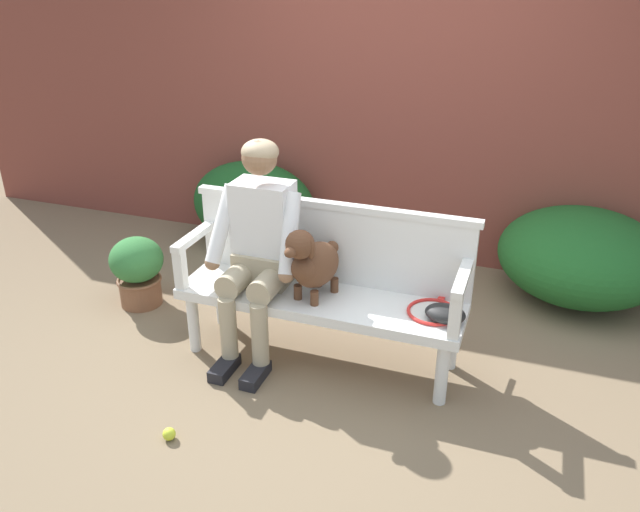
# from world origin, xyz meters

# --- Properties ---
(ground_plane) EXTENTS (40.00, 40.00, 0.00)m
(ground_plane) POSITION_xyz_m (0.00, 0.00, 0.00)
(ground_plane) COLOR #7A664C
(brick_garden_fence) EXTENTS (8.00, 0.30, 2.17)m
(brick_garden_fence) POSITION_xyz_m (0.00, 1.76, 1.08)
(brick_garden_fence) COLOR brown
(brick_garden_fence) RESTS_ON ground
(hedge_bush_far_right) EXTENTS (1.06, 0.64, 0.73)m
(hedge_bush_far_right) POSITION_xyz_m (-1.08, 1.37, 0.37)
(hedge_bush_far_right) COLOR #194C1E
(hedge_bush_far_right) RESTS_ON ground
(hedge_bush_mid_right) EXTENTS (1.14, 1.11, 0.64)m
(hedge_bush_mid_right) POSITION_xyz_m (1.46, 1.35, 0.32)
(hedge_bush_mid_right) COLOR #1E5B23
(hedge_bush_mid_right) RESTS_ON ground
(garden_bench) EXTENTS (1.67, 0.47, 0.44)m
(garden_bench) POSITION_xyz_m (0.00, 0.00, 0.38)
(garden_bench) COLOR white
(garden_bench) RESTS_ON ground
(bench_backrest) EXTENTS (1.71, 0.06, 0.50)m
(bench_backrest) POSITION_xyz_m (0.00, 0.21, 0.69)
(bench_backrest) COLOR white
(bench_backrest) RESTS_ON garden_bench
(bench_armrest_left_end) EXTENTS (0.06, 0.47, 0.28)m
(bench_armrest_left_end) POSITION_xyz_m (-0.80, -0.08, 0.64)
(bench_armrest_left_end) COLOR white
(bench_armrest_left_end) RESTS_ON garden_bench
(bench_armrest_right_end) EXTENTS (0.06, 0.47, 0.28)m
(bench_armrest_right_end) POSITION_xyz_m (0.80, -0.08, 0.64)
(bench_armrest_right_end) COLOR white
(bench_armrest_right_end) RESTS_ON garden_bench
(person_seated) EXTENTS (0.56, 0.64, 1.31)m
(person_seated) POSITION_xyz_m (-0.37, -0.01, 0.71)
(person_seated) COLOR black
(person_seated) RESTS_ON ground
(dog_on_bench) EXTENTS (0.30, 0.45, 0.45)m
(dog_on_bench) POSITION_xyz_m (-0.03, -0.04, 0.66)
(dog_on_bench) COLOR brown
(dog_on_bench) RESTS_ON garden_bench
(tennis_racket) EXTENTS (0.32, 0.57, 0.03)m
(tennis_racket) POSITION_xyz_m (0.66, 0.04, 0.45)
(tennis_racket) COLOR red
(tennis_racket) RESTS_ON garden_bench
(baseball_glove) EXTENTS (0.24, 0.19, 0.09)m
(baseball_glove) POSITION_xyz_m (0.73, -0.04, 0.48)
(baseball_glove) COLOR black
(baseball_glove) RESTS_ON garden_bench
(tennis_ball) EXTENTS (0.07, 0.07, 0.07)m
(tennis_ball) POSITION_xyz_m (-0.47, -0.93, 0.03)
(tennis_ball) COLOR #CCDB33
(tennis_ball) RESTS_ON ground
(potted_plant) EXTENTS (0.36, 0.36, 0.50)m
(potted_plant) POSITION_xyz_m (-1.41, 0.21, 0.27)
(potted_plant) COLOR brown
(potted_plant) RESTS_ON ground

